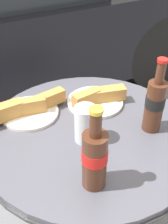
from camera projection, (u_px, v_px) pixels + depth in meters
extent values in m
cylinder|color=#333333|center=(88.00, 197.00, 1.16)|extent=(0.06, 0.06, 0.69)
cylinder|color=#333333|center=(89.00, 135.00, 0.96)|extent=(0.73, 0.73, 0.01)
cylinder|color=#4C4C56|center=(89.00, 132.00, 0.95)|extent=(0.71, 0.71, 0.02)
cylinder|color=#4C2819|center=(154.00, 107.00, 0.90)|extent=(0.06, 0.06, 0.18)
cylinder|color=black|center=(155.00, 101.00, 0.88)|extent=(0.06, 0.06, 0.04)
cylinder|color=#4C2819|center=(160.00, 73.00, 0.82)|extent=(0.03, 0.03, 0.07)
cylinder|color=red|center=(163.00, 60.00, 0.80)|extent=(0.03, 0.03, 0.01)
cylinder|color=#4C2819|center=(95.00, 161.00, 0.71)|extent=(0.06, 0.06, 0.17)
cylinder|color=red|center=(95.00, 155.00, 0.70)|extent=(0.07, 0.07, 0.04)
cylinder|color=#4C2819|center=(96.00, 124.00, 0.64)|extent=(0.03, 0.03, 0.07)
cylinder|color=gold|center=(96.00, 110.00, 0.62)|extent=(0.03, 0.03, 0.01)
cylinder|color=black|center=(85.00, 128.00, 0.87)|extent=(0.06, 0.06, 0.10)
cylinder|color=silver|center=(85.00, 124.00, 0.87)|extent=(0.07, 0.07, 0.12)
cylinder|color=silver|center=(95.00, 102.00, 1.06)|extent=(0.21, 0.21, 0.01)
cube|color=white|center=(95.00, 100.00, 1.06)|extent=(0.18, 0.18, 0.00)
cube|color=#B77F3D|center=(86.00, 98.00, 1.02)|extent=(0.11, 0.05, 0.05)
cube|color=#B77F3D|center=(109.00, 94.00, 1.05)|extent=(0.13, 0.08, 0.05)
cylinder|color=silver|center=(30.00, 113.00, 1.01)|extent=(0.21, 0.21, 0.01)
cube|color=white|center=(30.00, 111.00, 1.00)|extent=(0.19, 0.19, 0.00)
cube|color=#B77F3D|center=(3.00, 112.00, 0.95)|extent=(0.14, 0.05, 0.06)
cube|color=#B77F3D|center=(29.00, 106.00, 0.98)|extent=(0.12, 0.06, 0.05)
cube|color=#B77F3D|center=(50.00, 99.00, 1.02)|extent=(0.12, 0.05, 0.05)
cylinder|color=black|center=(74.00, 7.00, 3.47)|extent=(0.64, 0.20, 0.64)
cylinder|color=black|center=(154.00, 51.00, 2.44)|extent=(0.64, 0.20, 0.64)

